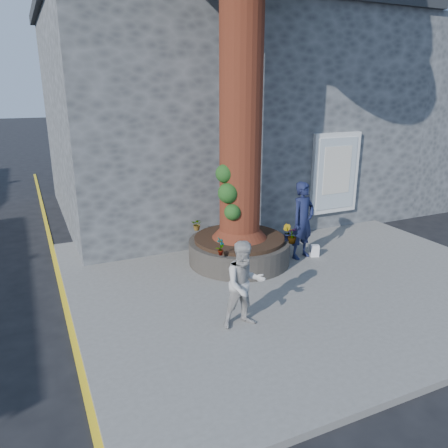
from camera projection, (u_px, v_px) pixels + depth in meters
name	position (u px, v px, depth m)	size (l,w,h in m)	color
ground	(249.00, 312.00, 8.04)	(120.00, 120.00, 0.00)	black
pavement	(288.00, 275.00, 9.49)	(9.00, 8.00, 0.12)	slate
yellow_line	(69.00, 322.00, 7.69)	(0.10, 30.00, 0.01)	yellow
stone_shop	(216.00, 113.00, 14.33)	(10.30, 8.30, 6.30)	#47494B
neighbour_shop	(397.00, 112.00, 17.57)	(6.00, 8.00, 6.00)	#47494B
planter	(239.00, 250.00, 9.97)	(2.30, 2.30, 0.60)	black
man	(303.00, 220.00, 10.06)	(0.66, 0.43, 1.81)	#161C3E
woman	(245.00, 284.00, 7.15)	(0.73, 0.57, 1.50)	#B5B1AD
shopping_bag	(315.00, 251.00, 10.32)	(0.20, 0.12, 0.28)	white
plant_a	(221.00, 247.00, 8.75)	(0.19, 0.13, 0.37)	gray
plant_b	(287.00, 232.00, 9.61)	(0.20, 0.19, 0.36)	gray
plant_c	(292.00, 236.00, 9.43)	(0.19, 0.19, 0.34)	gray
plant_d	(197.00, 224.00, 10.30)	(0.26, 0.23, 0.29)	gray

